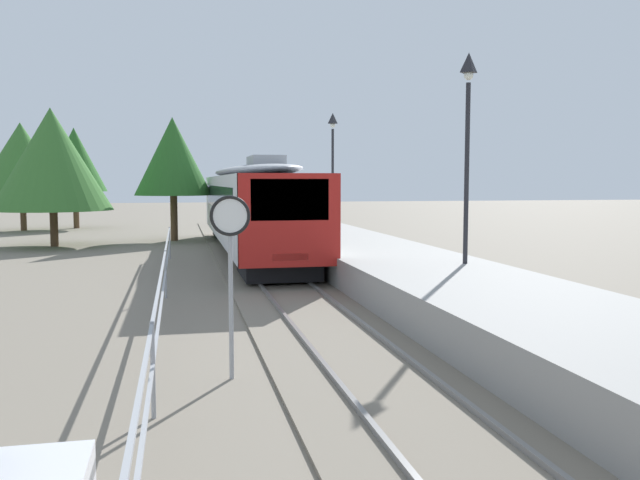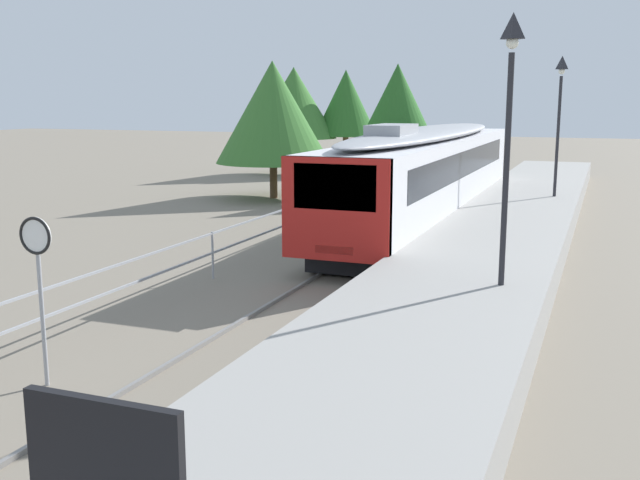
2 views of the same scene
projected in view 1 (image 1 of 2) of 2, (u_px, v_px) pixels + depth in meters
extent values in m
plane|color=slate|center=(178.00, 292.00, 18.32)|extent=(160.00, 160.00, 0.00)
cube|color=slate|center=(286.00, 287.00, 18.93)|extent=(3.20, 60.00, 0.06)
cube|color=slate|center=(261.00, 285.00, 18.78)|extent=(0.08, 60.00, 0.08)
cube|color=slate|center=(311.00, 284.00, 19.08)|extent=(0.08, 60.00, 0.08)
cube|color=silver|center=(251.00, 207.00, 27.77)|extent=(2.80, 20.07, 2.55)
cube|color=red|center=(290.00, 220.00, 18.09)|extent=(2.80, 0.24, 2.55)
cube|color=black|center=(290.00, 200.00, 17.96)|extent=(2.13, 0.08, 1.12)
cube|color=black|center=(251.00, 197.00, 27.74)|extent=(2.82, 16.86, 0.92)
ellipsoid|color=#9EA0A5|center=(250.00, 172.00, 27.65)|extent=(2.69, 19.27, 0.44)
cube|color=#9EA0A5|center=(266.00, 161.00, 22.73)|extent=(1.10, 2.20, 0.36)
cube|color=#EAE5C6|center=(290.00, 257.00, 18.11)|extent=(1.00, 0.10, 0.20)
cube|color=black|center=(277.00, 266.00, 20.47)|extent=(2.24, 3.20, 0.55)
cube|color=black|center=(236.00, 231.00, 35.35)|extent=(2.24, 3.20, 0.55)
cube|color=#999691|center=(395.00, 269.00, 19.57)|extent=(3.90, 60.00, 0.90)
cylinder|color=#232328|center=(467.00, 174.00, 17.02)|extent=(0.12, 0.12, 4.60)
pyramid|color=#232328|center=(469.00, 63.00, 16.78)|extent=(0.34, 0.34, 0.50)
sphere|color=silver|center=(469.00, 75.00, 16.81)|extent=(0.24, 0.24, 0.24)
cylinder|color=#232328|center=(333.00, 178.00, 31.77)|extent=(0.12, 0.12, 4.60)
pyramid|color=#232328|center=(333.00, 118.00, 31.53)|extent=(0.34, 0.34, 0.50)
sphere|color=silver|center=(333.00, 125.00, 31.56)|extent=(0.24, 0.24, 0.24)
cylinder|color=#9EA0A5|center=(231.00, 308.00, 10.12)|extent=(0.07, 0.07, 2.20)
cylinder|color=white|center=(230.00, 216.00, 9.98)|extent=(0.60, 0.03, 0.60)
torus|color=black|center=(230.00, 216.00, 9.96)|extent=(0.61, 0.05, 0.61)
cube|color=#9EA0A5|center=(152.00, 326.00, 8.40)|extent=(0.05, 36.00, 0.05)
cube|color=#9EA0A5|center=(153.00, 365.00, 8.45)|extent=(0.05, 36.00, 0.05)
cylinder|color=#9EA0A5|center=(153.00, 370.00, 8.45)|extent=(0.06, 0.06, 1.25)
cylinder|color=#9EA0A5|center=(166.00, 274.00, 17.22)|extent=(0.06, 0.06, 1.25)
cylinder|color=#9EA0A5|center=(170.00, 243.00, 25.99)|extent=(0.06, 0.06, 1.25)
cylinder|color=brown|center=(174.00, 218.00, 34.10)|extent=(0.36, 0.36, 2.32)
cone|color=#286023|center=(173.00, 156.00, 33.83)|extent=(3.90, 3.90, 3.95)
cylinder|color=brown|center=(54.00, 228.00, 31.05)|extent=(0.36, 0.36, 1.69)
cone|color=#38702D|center=(52.00, 159.00, 30.77)|extent=(5.41, 5.41, 4.72)
cylinder|color=brown|center=(76.00, 210.00, 43.18)|extent=(0.36, 0.36, 2.38)
cone|color=#286023|center=(74.00, 160.00, 42.90)|extent=(4.00, 4.00, 4.08)
cylinder|color=brown|center=(23.00, 212.00, 41.05)|extent=(0.36, 0.36, 2.25)
cone|color=#38702D|center=(21.00, 158.00, 40.76)|extent=(5.33, 5.33, 4.36)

